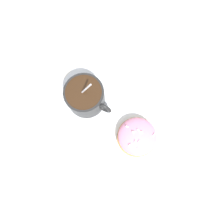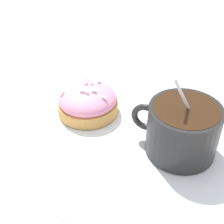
% 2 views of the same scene
% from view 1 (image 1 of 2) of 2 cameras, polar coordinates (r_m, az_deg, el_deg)
% --- Properties ---
extents(ground_plane, '(3.00, 3.00, 0.00)m').
position_cam_1_polar(ground_plane, '(0.56, -0.02, -1.51)').
color(ground_plane, silver).
extents(paper_napkin, '(0.34, 0.35, 0.00)m').
position_cam_1_polar(paper_napkin, '(0.56, -0.02, -1.48)').
color(paper_napkin, white).
rests_on(paper_napkin, ground_plane).
extents(coffee_cup, '(0.12, 0.09, 0.12)m').
position_cam_1_polar(coffee_cup, '(0.54, -6.93, 4.09)').
color(coffee_cup, black).
rests_on(coffee_cup, paper_napkin).
extents(frosted_pastry, '(0.10, 0.10, 0.05)m').
position_cam_1_polar(frosted_pastry, '(0.54, 6.54, -6.42)').
color(frosted_pastry, '#D19347').
rests_on(frosted_pastry, paper_napkin).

